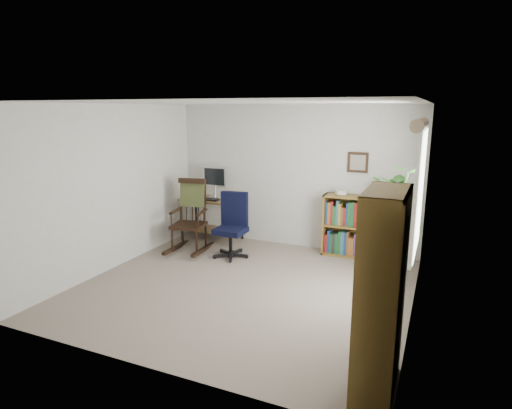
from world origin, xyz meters
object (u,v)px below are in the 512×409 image
at_px(desk, 212,219).
at_px(low_bookshelf, 353,226).
at_px(tall_bookshelf, 381,295).
at_px(office_chair, 230,225).
at_px(rocking_chair, 188,216).

distance_m(desk, low_bookshelf, 2.50).
distance_m(desk, tall_bookshelf, 4.64).
relative_size(office_chair, tall_bookshelf, 0.61).
bearing_deg(desk, low_bookshelf, 2.75).
xyz_separation_m(low_bookshelf, tall_bookshelf, (0.86, -3.29, 0.37)).
distance_m(desk, office_chair, 1.03).
relative_size(desk, low_bookshelf, 1.06).
height_order(desk, tall_bookshelf, tall_bookshelf).
height_order(desk, office_chair, office_chair).
xyz_separation_m(rocking_chair, tall_bookshelf, (3.40, -2.46, 0.25)).
distance_m(office_chair, low_bookshelf, 1.95).
relative_size(office_chair, rocking_chair, 0.86).
xyz_separation_m(office_chair, low_bookshelf, (1.77, 0.82, -0.03)).
distance_m(rocking_chair, low_bookshelf, 2.67).
xyz_separation_m(rocking_chair, low_bookshelf, (2.54, 0.83, -0.11)).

